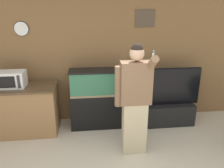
% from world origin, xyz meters
% --- Properties ---
extents(wall_back_paneled, '(10.00, 0.08, 2.60)m').
position_xyz_m(wall_back_paneled, '(-0.00, 2.48, 1.30)').
color(wall_back_paneled, brown).
rests_on(wall_back_paneled, ground_plane).
extents(counter_island, '(1.69, 0.68, 0.92)m').
position_xyz_m(counter_island, '(-1.65, 2.03, 0.46)').
color(counter_island, olive).
rests_on(counter_island, ground_plane).
extents(microwave, '(0.47, 0.34, 0.29)m').
position_xyz_m(microwave, '(-1.58, 2.03, 1.06)').
color(microwave, white).
rests_on(microwave, counter_island).
extents(aquarium_on_stand, '(1.13, 0.40, 1.17)m').
position_xyz_m(aquarium_on_stand, '(-0.01, 2.11, 0.59)').
color(aquarium_on_stand, black).
rests_on(aquarium_on_stand, ground_plane).
extents(tv_on_stand, '(1.21, 0.40, 1.18)m').
position_xyz_m(tv_on_stand, '(1.39, 2.03, 0.35)').
color(tv_on_stand, black).
rests_on(tv_on_stand, ground_plane).
extents(person_standing, '(0.56, 0.43, 1.79)m').
position_xyz_m(person_standing, '(0.49, 1.19, 0.93)').
color(person_standing, '#BCAD89').
rests_on(person_standing, ground_plane).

